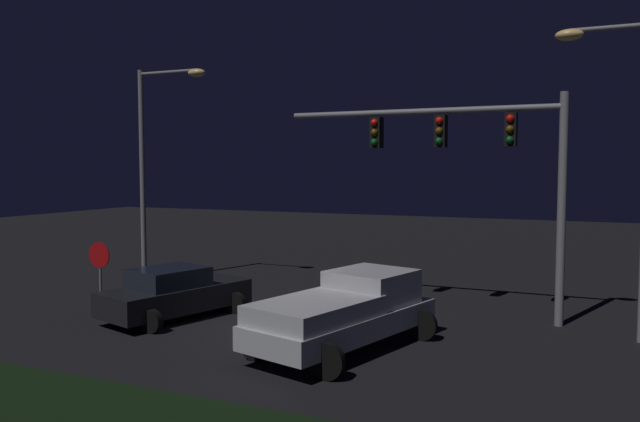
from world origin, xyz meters
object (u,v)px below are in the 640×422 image
pickup_truck (348,308)px  stop_sign (100,265)px  street_lamp_right (628,142)px  traffic_signal_gantry (473,151)px  car_sedan (174,293)px  street_lamp_left (155,148)px

pickup_truck → stop_sign: stop_sign is taller
pickup_truck → street_lamp_right: (6.18, 3.49, 4.07)m
traffic_signal_gantry → street_lamp_right: 4.10m
street_lamp_right → traffic_signal_gantry: bearing=167.2°
car_sedan → traffic_signal_gantry: size_ratio=0.57×
car_sedan → street_lamp_right: bearing=-60.5°
pickup_truck → street_lamp_right: bearing=-44.8°
street_lamp_left → car_sedan: bearing=-47.0°
pickup_truck → street_lamp_left: street_lamp_left is taller
traffic_signal_gantry → street_lamp_right: (4.00, -0.91, 0.17)m
pickup_truck → traffic_signal_gantry: size_ratio=0.69×
car_sedan → pickup_truck: bearing=-81.2°
street_lamp_left → street_lamp_right: size_ratio=1.00×
street_lamp_left → traffic_signal_gantry: bearing=-3.9°
street_lamp_right → car_sedan: bearing=-167.4°
traffic_signal_gantry → street_lamp_left: size_ratio=1.03×
traffic_signal_gantry → street_lamp_right: size_ratio=1.03×
street_lamp_right → stop_sign: size_ratio=3.63×
traffic_signal_gantry → street_lamp_left: street_lamp_left is taller
pickup_truck → street_lamp_left: size_ratio=0.71×
pickup_truck → stop_sign: size_ratio=2.57×
car_sedan → street_lamp_left: 7.44m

